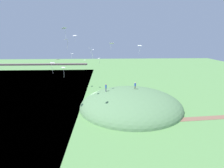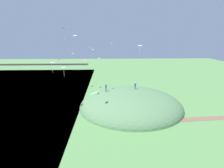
{
  "view_description": "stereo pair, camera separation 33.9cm",
  "coord_description": "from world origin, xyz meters",
  "px_view_note": "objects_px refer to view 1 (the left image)",
  "views": [
    {
      "loc": [
        2.77,
        -37.29,
        15.49
      ],
      "look_at": [
        4.21,
        -3.18,
        5.33
      ],
      "focal_mm": 25.52,
      "sensor_mm": 36.0,
      "label": 1
    },
    {
      "loc": [
        3.11,
        -37.31,
        15.49
      ],
      "look_at": [
        4.21,
        -3.18,
        5.33
      ],
      "focal_mm": 25.52,
      "sensor_mm": 36.0,
      "label": 2
    }
  ],
  "objects_px": {
    "kite_1": "(72,54)",
    "kite_7": "(66,40)",
    "kite_0": "(93,51)",
    "kite_2": "(85,60)",
    "kite_3": "(111,44)",
    "kite_4": "(53,63)",
    "kite_5": "(58,60)",
    "kite_12": "(64,29)",
    "kite_11": "(140,46)",
    "kite_9": "(75,36)",
    "person_near_shore": "(135,85)",
    "kite_6": "(63,68)",
    "kite_10": "(99,59)",
    "person_watching_kites": "(106,87)",
    "kite_8": "(90,48)"
  },
  "relations": [
    {
      "from": "kite_1",
      "to": "kite_7",
      "type": "relative_size",
      "value": 0.72
    },
    {
      "from": "kite_0",
      "to": "kite_2",
      "type": "height_order",
      "value": "kite_0"
    },
    {
      "from": "kite_3",
      "to": "kite_7",
      "type": "xyz_separation_m",
      "value": [
        -9.02,
        -11.46,
        1.05
      ]
    },
    {
      "from": "kite_4",
      "to": "kite_5",
      "type": "relative_size",
      "value": 1.14
    },
    {
      "from": "kite_1",
      "to": "kite_12",
      "type": "bearing_deg",
      "value": -80.95
    },
    {
      "from": "kite_11",
      "to": "kite_12",
      "type": "xyz_separation_m",
      "value": [
        -14.96,
        -15.37,
        3.45
      ]
    },
    {
      "from": "kite_9",
      "to": "kite_11",
      "type": "relative_size",
      "value": 0.73
    },
    {
      "from": "person_near_shore",
      "to": "kite_6",
      "type": "bearing_deg",
      "value": -175.94
    },
    {
      "from": "kite_3",
      "to": "kite_11",
      "type": "xyz_separation_m",
      "value": [
        7.11,
        -1.87,
        -0.58
      ]
    },
    {
      "from": "kite_4",
      "to": "kite_6",
      "type": "bearing_deg",
      "value": 80.11
    },
    {
      "from": "kite_4",
      "to": "kite_10",
      "type": "height_order",
      "value": "kite_4"
    },
    {
      "from": "kite_9",
      "to": "kite_12",
      "type": "distance_m",
      "value": 14.17
    },
    {
      "from": "kite_5",
      "to": "kite_11",
      "type": "distance_m",
      "value": 23.52
    },
    {
      "from": "kite_9",
      "to": "kite_2",
      "type": "bearing_deg",
      "value": 79.3
    },
    {
      "from": "kite_9",
      "to": "kite_11",
      "type": "bearing_deg",
      "value": 4.55
    },
    {
      "from": "kite_7",
      "to": "kite_10",
      "type": "relative_size",
      "value": 1.08
    },
    {
      "from": "kite_6",
      "to": "kite_9",
      "type": "height_order",
      "value": "kite_9"
    },
    {
      "from": "kite_12",
      "to": "kite_4",
      "type": "bearing_deg",
      "value": 131.63
    },
    {
      "from": "kite_4",
      "to": "kite_10",
      "type": "distance_m",
      "value": 14.94
    },
    {
      "from": "kite_4",
      "to": "kite_5",
      "type": "distance_m",
      "value": 17.24
    },
    {
      "from": "person_near_shore",
      "to": "kite_4",
      "type": "bearing_deg",
      "value": -161.64
    },
    {
      "from": "person_watching_kites",
      "to": "kite_10",
      "type": "bearing_deg",
      "value": 38.22
    },
    {
      "from": "kite_6",
      "to": "kite_3",
      "type": "bearing_deg",
      "value": 39.23
    },
    {
      "from": "kite_3",
      "to": "kite_7",
      "type": "relative_size",
      "value": 1.03
    },
    {
      "from": "kite_3",
      "to": "kite_5",
      "type": "height_order",
      "value": "kite_3"
    },
    {
      "from": "kite_8",
      "to": "kite_12",
      "type": "bearing_deg",
      "value": -96.74
    },
    {
      "from": "kite_1",
      "to": "kite_11",
      "type": "distance_m",
      "value": 19.4
    },
    {
      "from": "kite_1",
      "to": "kite_3",
      "type": "distance_m",
      "value": 12.28
    },
    {
      "from": "person_near_shore",
      "to": "kite_1",
      "type": "distance_m",
      "value": 21.2
    },
    {
      "from": "person_near_shore",
      "to": "kite_10",
      "type": "xyz_separation_m",
      "value": [
        -8.52,
        7.51,
        5.03
      ]
    },
    {
      "from": "kite_6",
      "to": "kite_11",
      "type": "height_order",
      "value": "kite_11"
    },
    {
      "from": "person_watching_kites",
      "to": "person_near_shore",
      "type": "bearing_deg",
      "value": -63.68
    },
    {
      "from": "kite_10",
      "to": "kite_11",
      "type": "height_order",
      "value": "kite_11"
    },
    {
      "from": "kite_3",
      "to": "kite_4",
      "type": "height_order",
      "value": "kite_3"
    },
    {
      "from": "person_near_shore",
      "to": "kite_12",
      "type": "bearing_deg",
      "value": -143.27
    },
    {
      "from": "kite_1",
      "to": "kite_0",
      "type": "bearing_deg",
      "value": -60.96
    },
    {
      "from": "kite_5",
      "to": "kite_12",
      "type": "height_order",
      "value": "kite_12"
    },
    {
      "from": "kite_7",
      "to": "kite_12",
      "type": "relative_size",
      "value": 1.15
    },
    {
      "from": "kite_8",
      "to": "person_near_shore",
      "type": "bearing_deg",
      "value": -40.05
    },
    {
      "from": "person_near_shore",
      "to": "kite_1",
      "type": "xyz_separation_m",
      "value": [
        -16.37,
        12.1,
        5.92
      ]
    },
    {
      "from": "person_watching_kites",
      "to": "kite_0",
      "type": "bearing_deg",
      "value": 119.61
    },
    {
      "from": "kite_1",
      "to": "kite_6",
      "type": "xyz_separation_m",
      "value": [
        0.47,
        -12.75,
        -1.75
      ]
    },
    {
      "from": "kite_7",
      "to": "person_watching_kites",
      "type": "bearing_deg",
      "value": 23.46
    },
    {
      "from": "kite_1",
      "to": "kite_5",
      "type": "distance_m",
      "value": 4.5
    },
    {
      "from": "kite_2",
      "to": "kite_8",
      "type": "relative_size",
      "value": 0.84
    },
    {
      "from": "kite_5",
      "to": "kite_6",
      "type": "xyz_separation_m",
      "value": [
        4.63,
        -12.39,
        -0.09
      ]
    },
    {
      "from": "kite_6",
      "to": "kite_8",
      "type": "distance_m",
      "value": 11.55
    },
    {
      "from": "kite_5",
      "to": "kite_8",
      "type": "xyz_separation_m",
      "value": [
        9.69,
        -2.62,
        3.43
      ]
    },
    {
      "from": "person_watching_kites",
      "to": "kite_9",
      "type": "height_order",
      "value": "kite_9"
    },
    {
      "from": "kite_3",
      "to": "kite_8",
      "type": "distance_m",
      "value": 5.91
    }
  ]
}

